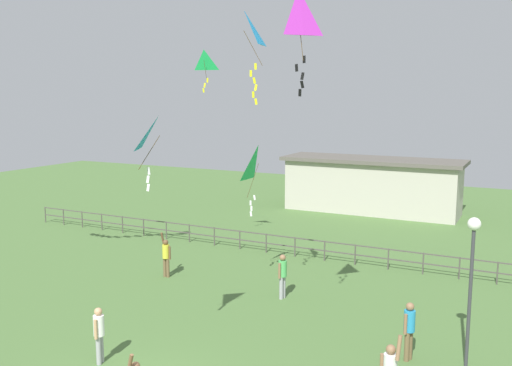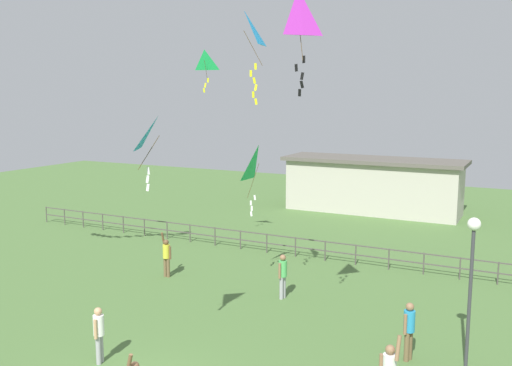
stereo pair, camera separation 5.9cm
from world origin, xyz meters
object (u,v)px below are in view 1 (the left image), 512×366
(kite_3, at_px, (159,138))
(kite_4, at_px, (298,17))
(lamppost, at_px, (472,259))
(person_0, at_px, (99,331))
(kite_0, at_px, (245,35))
(kite_2, at_px, (204,62))
(person_1, at_px, (409,327))
(person_5, at_px, (283,273))
(kite_1, at_px, (258,165))
(person_7, at_px, (166,255))

(kite_3, bearing_deg, kite_4, 40.47)
(lamppost, bearing_deg, person_0, -154.19)
(kite_0, xyz_separation_m, kite_2, (-4.91, 5.42, -0.40))
(kite_0, distance_m, kite_4, 3.06)
(person_1, distance_m, kite_2, 14.42)
(kite_0, distance_m, kite_3, 5.11)
(lamppost, bearing_deg, kite_0, 179.58)
(kite_2, height_order, kite_4, kite_4)
(person_5, bearing_deg, person_0, -109.37)
(kite_1, xyz_separation_m, kite_2, (-3.65, 1.95, 4.18))
(person_1, bearing_deg, person_0, -151.88)
(person_7, xyz_separation_m, kite_2, (0.28, 2.75, 8.10))
(kite_2, distance_m, kite_4, 10.33)
(person_5, bearing_deg, person_1, -29.07)
(lamppost, distance_m, person_7, 12.75)
(kite_1, bearing_deg, person_1, -29.71)
(person_0, height_order, person_7, person_7)
(kite_3, bearing_deg, person_1, 32.64)
(kite_4, bearing_deg, person_0, -149.25)
(person_7, distance_m, kite_3, 10.04)
(kite_1, bearing_deg, person_0, -97.17)
(person_7, height_order, kite_2, kite_2)
(person_0, xyz_separation_m, kite_0, (2.28, 4.57, 8.50))
(kite_0, height_order, kite_3, kite_0)
(kite_3, bearing_deg, person_7, 125.53)
(kite_0, bearing_deg, kite_4, -34.04)
(kite_0, xyz_separation_m, kite_3, (-0.32, -4.15, -2.97))
(person_1, xyz_separation_m, person_7, (-10.72, 3.07, -0.04))
(person_5, bearing_deg, kite_0, -95.05)
(kite_1, bearing_deg, kite_2, 151.88)
(kite_4, bearing_deg, kite_0, 145.96)
(person_0, height_order, person_5, person_5)
(person_7, bearing_deg, person_5, -1.30)
(lamppost, relative_size, person_1, 2.48)
(person_0, distance_m, person_1, 8.85)
(person_0, relative_size, person_5, 0.97)
(kite_2, xyz_separation_m, kite_3, (4.59, -9.57, -2.57))
(kite_4, bearing_deg, kite_3, -139.53)
(kite_0, bearing_deg, lamppost, -0.42)
(person_1, height_order, kite_3, kite_3)
(person_0, xyz_separation_m, kite_1, (1.01, 8.05, 3.92))
(person_1, height_order, kite_4, kite_4)
(kite_0, height_order, kite_2, kite_0)
(lamppost, height_order, person_0, lamppost)
(person_0, bearing_deg, lamppost, 25.81)
(lamppost, xyz_separation_m, kite_3, (-7.40, -4.10, 3.35))
(kite_2, relative_size, kite_3, 0.96)
(person_1, height_order, person_7, person_7)
(person_7, height_order, kite_4, kite_4)
(person_7, bearing_deg, person_1, -15.98)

